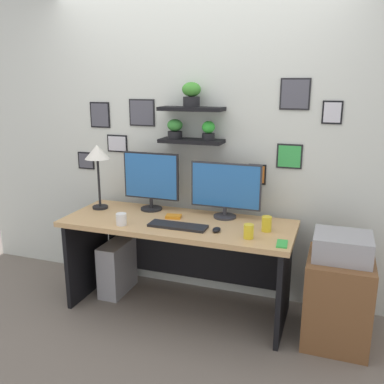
{
  "coord_description": "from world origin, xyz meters",
  "views": [
    {
      "loc": [
        1.13,
        -2.86,
        1.79
      ],
      "look_at": [
        0.1,
        0.05,
        0.98
      ],
      "focal_mm": 39.11,
      "sensor_mm": 36.0,
      "label": 1
    }
  ],
  "objects_px": {
    "cell_phone": "(282,244)",
    "scissors_tray": "(173,216)",
    "keyboard": "(178,226)",
    "drawer_cabinet": "(337,299)",
    "coffee_mug": "(121,219)",
    "pen_cup": "(249,231)",
    "water_cup": "(267,224)",
    "computer_tower_left": "(117,267)",
    "desk_lamp": "(97,156)",
    "printer": "(342,246)",
    "monitor_right": "(226,189)",
    "monitor_left": "(151,179)",
    "desk": "(181,243)",
    "computer_mouse": "(217,230)"
  },
  "relations": [
    {
      "from": "cell_phone",
      "to": "scissors_tray",
      "type": "height_order",
      "value": "scissors_tray"
    },
    {
      "from": "keyboard",
      "to": "drawer_cabinet",
      "type": "relative_size",
      "value": 0.7
    },
    {
      "from": "coffee_mug",
      "to": "pen_cup",
      "type": "xyz_separation_m",
      "value": [
        0.96,
        0.05,
        0.01
      ]
    },
    {
      "from": "water_cup",
      "to": "computer_tower_left",
      "type": "bearing_deg",
      "value": 176.07
    },
    {
      "from": "keyboard",
      "to": "coffee_mug",
      "type": "distance_m",
      "value": 0.43
    },
    {
      "from": "scissors_tray",
      "to": "cell_phone",
      "type": "bearing_deg",
      "value": -17.54
    },
    {
      "from": "scissors_tray",
      "to": "drawer_cabinet",
      "type": "relative_size",
      "value": 0.19
    },
    {
      "from": "desk_lamp",
      "to": "computer_tower_left",
      "type": "bearing_deg",
      "value": -1.89
    },
    {
      "from": "water_cup",
      "to": "computer_tower_left",
      "type": "relative_size",
      "value": 0.24
    },
    {
      "from": "scissors_tray",
      "to": "printer",
      "type": "xyz_separation_m",
      "value": [
        1.27,
        -0.08,
        -0.05
      ]
    },
    {
      "from": "pen_cup",
      "to": "monitor_right",
      "type": "bearing_deg",
      "value": 124.62
    },
    {
      "from": "monitor_left",
      "to": "cell_phone",
      "type": "height_order",
      "value": "monitor_left"
    },
    {
      "from": "printer",
      "to": "monitor_left",
      "type": "bearing_deg",
      "value": 171.07
    },
    {
      "from": "cell_phone",
      "to": "computer_tower_left",
      "type": "xyz_separation_m",
      "value": [
        -1.44,
        0.31,
        -0.53
      ]
    },
    {
      "from": "keyboard",
      "to": "drawer_cabinet",
      "type": "bearing_deg",
      "value": 5.27
    },
    {
      "from": "monitor_left",
      "to": "keyboard",
      "type": "height_order",
      "value": "monitor_left"
    },
    {
      "from": "pen_cup",
      "to": "printer",
      "type": "xyz_separation_m",
      "value": [
        0.62,
        0.16,
        -0.09
      ]
    },
    {
      "from": "monitor_right",
      "to": "coffee_mug",
      "type": "relative_size",
      "value": 6.25
    },
    {
      "from": "water_cup",
      "to": "monitor_right",
      "type": "bearing_deg",
      "value": 149.85
    },
    {
      "from": "scissors_tray",
      "to": "drawer_cabinet",
      "type": "distance_m",
      "value": 1.35
    },
    {
      "from": "desk",
      "to": "computer_tower_left",
      "type": "relative_size",
      "value": 3.94
    },
    {
      "from": "desk_lamp",
      "to": "cell_phone",
      "type": "relative_size",
      "value": 3.88
    },
    {
      "from": "coffee_mug",
      "to": "water_cup",
      "type": "distance_m",
      "value": 1.08
    },
    {
      "from": "printer",
      "to": "desk",
      "type": "bearing_deg",
      "value": 176.21
    },
    {
      "from": "computer_mouse",
      "to": "computer_tower_left",
      "type": "distance_m",
      "value": 1.12
    },
    {
      "from": "desk_lamp",
      "to": "drawer_cabinet",
      "type": "height_order",
      "value": "desk_lamp"
    },
    {
      "from": "scissors_tray",
      "to": "water_cup",
      "type": "height_order",
      "value": "water_cup"
    },
    {
      "from": "computer_mouse",
      "to": "scissors_tray",
      "type": "xyz_separation_m",
      "value": [
        -0.41,
        0.19,
        -0.0
      ]
    },
    {
      "from": "scissors_tray",
      "to": "printer",
      "type": "height_order",
      "value": "printer"
    },
    {
      "from": "scissors_tray",
      "to": "pen_cup",
      "type": "bearing_deg",
      "value": -20.18
    },
    {
      "from": "desk",
      "to": "coffee_mug",
      "type": "bearing_deg",
      "value": -142.61
    },
    {
      "from": "monitor_left",
      "to": "printer",
      "type": "relative_size",
      "value": 1.27
    },
    {
      "from": "desk_lamp",
      "to": "drawer_cabinet",
      "type": "bearing_deg",
      "value": -3.55
    },
    {
      "from": "keyboard",
      "to": "coffee_mug",
      "type": "xyz_separation_m",
      "value": [
        -0.42,
        -0.09,
        0.04
      ]
    },
    {
      "from": "monitor_left",
      "to": "keyboard",
      "type": "relative_size",
      "value": 1.1
    },
    {
      "from": "computer_mouse",
      "to": "desk_lamp",
      "type": "relative_size",
      "value": 0.17
    },
    {
      "from": "desk",
      "to": "cell_phone",
      "type": "height_order",
      "value": "cell_phone"
    },
    {
      "from": "keyboard",
      "to": "printer",
      "type": "height_order",
      "value": "printer"
    },
    {
      "from": "coffee_mug",
      "to": "computer_tower_left",
      "type": "bearing_deg",
      "value": 127.1
    },
    {
      "from": "water_cup",
      "to": "coffee_mug",
      "type": "bearing_deg",
      "value": -167.74
    },
    {
      "from": "scissors_tray",
      "to": "computer_tower_left",
      "type": "xyz_separation_m",
      "value": [
        -0.55,
        0.03,
        -0.53
      ]
    },
    {
      "from": "coffee_mug",
      "to": "water_cup",
      "type": "height_order",
      "value": "water_cup"
    },
    {
      "from": "coffee_mug",
      "to": "pen_cup",
      "type": "distance_m",
      "value": 0.96
    },
    {
      "from": "desk",
      "to": "computer_tower_left",
      "type": "xyz_separation_m",
      "value": [
        -0.61,
        0.04,
        -0.32
      ]
    },
    {
      "from": "monitor_left",
      "to": "computer_tower_left",
      "type": "xyz_separation_m",
      "value": [
        -0.29,
        -0.12,
        -0.78
      ]
    },
    {
      "from": "desk",
      "to": "scissors_tray",
      "type": "distance_m",
      "value": 0.22
    },
    {
      "from": "keyboard",
      "to": "monitor_right",
      "type": "bearing_deg",
      "value": 52.3
    },
    {
      "from": "coffee_mug",
      "to": "pen_cup",
      "type": "relative_size",
      "value": 0.9
    },
    {
      "from": "drawer_cabinet",
      "to": "coffee_mug",
      "type": "bearing_deg",
      "value": -172.75
    },
    {
      "from": "scissors_tray",
      "to": "printer",
      "type": "distance_m",
      "value": 1.27
    }
  ]
}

